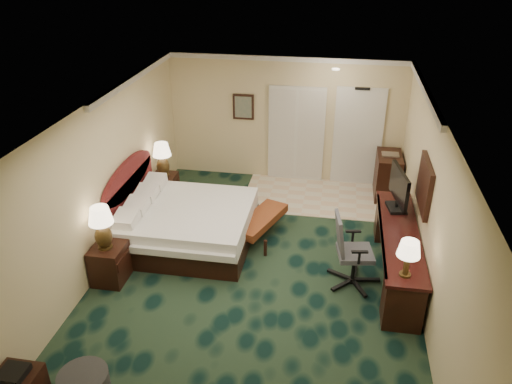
% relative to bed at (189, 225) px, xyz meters
% --- Properties ---
extents(floor, '(5.00, 7.50, 0.00)m').
position_rel_bed_xyz_m(floor, '(1.32, -0.80, -0.34)').
color(floor, black).
rests_on(floor, ground).
extents(ceiling, '(5.00, 7.50, 0.00)m').
position_rel_bed_xyz_m(ceiling, '(1.32, -0.80, 2.36)').
color(ceiling, silver).
rests_on(ceiling, wall_back).
extents(wall_back, '(5.00, 0.00, 2.70)m').
position_rel_bed_xyz_m(wall_back, '(1.32, 2.95, 1.01)').
color(wall_back, beige).
rests_on(wall_back, ground).
extents(wall_left, '(0.00, 7.50, 2.70)m').
position_rel_bed_xyz_m(wall_left, '(-1.18, -0.80, 1.01)').
color(wall_left, beige).
rests_on(wall_left, ground).
extents(wall_right, '(0.00, 7.50, 2.70)m').
position_rel_bed_xyz_m(wall_right, '(3.82, -0.80, 1.01)').
color(wall_right, beige).
rests_on(wall_right, ground).
extents(crown_molding, '(5.00, 7.50, 0.10)m').
position_rel_bed_xyz_m(crown_molding, '(1.32, -0.80, 2.31)').
color(crown_molding, silver).
rests_on(crown_molding, wall_back).
extents(tile_patch, '(3.20, 1.70, 0.01)m').
position_rel_bed_xyz_m(tile_patch, '(2.22, 2.10, -0.34)').
color(tile_patch, beige).
rests_on(tile_patch, ground).
extents(headboard, '(0.12, 2.00, 1.40)m').
position_rel_bed_xyz_m(headboard, '(-1.12, 0.20, 0.36)').
color(headboard, '#4C1313').
rests_on(headboard, ground).
extents(entry_door, '(1.02, 0.06, 2.18)m').
position_rel_bed_xyz_m(entry_door, '(2.87, 2.92, 0.71)').
color(entry_door, silver).
rests_on(entry_door, ground).
extents(closet_doors, '(1.20, 0.06, 2.10)m').
position_rel_bed_xyz_m(closet_doors, '(1.57, 2.91, 0.71)').
color(closet_doors, '#BCBAB6').
rests_on(closet_doors, ground).
extents(wall_art, '(0.45, 0.06, 0.55)m').
position_rel_bed_xyz_m(wall_art, '(0.42, 2.91, 1.26)').
color(wall_art, '#536C60').
rests_on(wall_art, wall_back).
extents(wall_mirror, '(0.05, 0.95, 0.75)m').
position_rel_bed_xyz_m(wall_mirror, '(3.78, -0.20, 1.21)').
color(wall_mirror, white).
rests_on(wall_mirror, wall_right).
extents(bed, '(2.15, 1.99, 0.68)m').
position_rel_bed_xyz_m(bed, '(0.00, 0.00, 0.00)').
color(bed, white).
rests_on(bed, ground).
extents(nightstand_near, '(0.49, 0.56, 0.61)m').
position_rel_bed_xyz_m(nightstand_near, '(-0.91, -1.25, -0.04)').
color(nightstand_near, black).
rests_on(nightstand_near, ground).
extents(nightstand_far, '(0.47, 0.54, 0.58)m').
position_rel_bed_xyz_m(nightstand_far, '(-0.92, 1.38, -0.05)').
color(nightstand_far, black).
rests_on(nightstand_far, ground).
extents(lamp_near, '(0.39, 0.39, 0.70)m').
position_rel_bed_xyz_m(lamp_near, '(-0.93, -1.27, 0.62)').
color(lamp_near, black).
rests_on(lamp_near, nightstand_near).
extents(lamp_far, '(0.45, 0.45, 0.69)m').
position_rel_bed_xyz_m(lamp_far, '(-0.92, 1.40, 0.59)').
color(lamp_far, black).
rests_on(lamp_far, nightstand_far).
extents(bed_bench, '(0.87, 1.37, 0.44)m').
position_rel_bed_xyz_m(bed_bench, '(1.21, 0.36, -0.12)').
color(bed_bench, maroon).
rests_on(bed_bench, ground).
extents(desk, '(0.59, 2.75, 0.79)m').
position_rel_bed_xyz_m(desk, '(3.51, -0.37, 0.06)').
color(desk, black).
rests_on(desk, ground).
extents(tv, '(0.24, 0.90, 0.70)m').
position_rel_bed_xyz_m(tv, '(3.50, 0.38, 0.80)').
color(tv, black).
rests_on(tv, desk).
extents(desk_lamp, '(0.32, 0.32, 0.55)m').
position_rel_bed_xyz_m(desk_lamp, '(3.48, -1.47, 0.73)').
color(desk_lamp, black).
rests_on(desk_lamp, desk).
extents(desk_chair, '(0.80, 0.76, 1.20)m').
position_rel_bed_xyz_m(desk_chair, '(2.85, -0.69, 0.26)').
color(desk_chair, '#3D3D48').
rests_on(desk_chair, ground).
extents(minibar, '(0.48, 0.87, 0.92)m').
position_rel_bed_xyz_m(minibar, '(3.53, 2.40, 0.12)').
color(minibar, black).
rests_on(minibar, ground).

